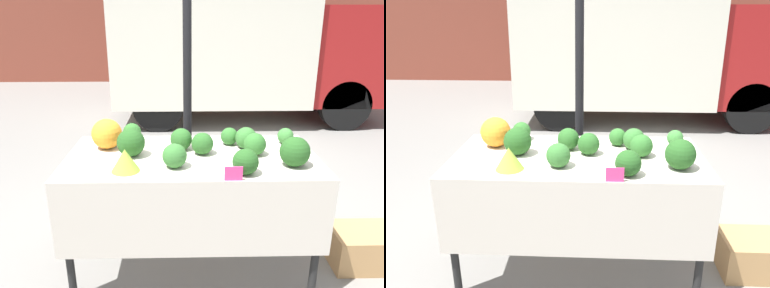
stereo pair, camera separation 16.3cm
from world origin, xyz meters
TOP-DOWN VIEW (x-y plane):
  - ground_plane at (0.00, 0.00)m, footprint 40.00×40.00m
  - tent_pole at (-0.02, 0.71)m, footprint 0.07×0.07m
  - parked_truck at (0.90, 4.07)m, footprint 4.43×1.82m
  - market_table at (0.00, -0.07)m, footprint 1.66×0.83m
  - orange_cauliflower at (-0.59, 0.15)m, footprint 0.21×0.21m
  - romanesco_head at (-0.40, -0.25)m, footprint 0.17×0.17m
  - broccoli_head_0 at (-0.44, 0.31)m, footprint 0.13×0.13m
  - broccoli_head_1 at (0.42, -0.00)m, footprint 0.15×0.15m
  - broccoli_head_2 at (-0.11, -0.20)m, footprint 0.15×0.15m
  - broccoli_head_3 at (0.38, 0.13)m, footprint 0.15×0.15m
  - broccoli_head_4 at (0.07, 0.02)m, footprint 0.15×0.15m
  - broccoli_head_5 at (0.63, -0.19)m, footprint 0.19×0.19m
  - broccoli_head_6 at (-0.07, 0.12)m, footprint 0.15×0.15m
  - broccoli_head_7 at (-0.40, 0.00)m, footprint 0.19×0.19m
  - broccoli_head_8 at (0.68, 0.22)m, footprint 0.12×0.12m
  - broccoli_head_9 at (0.27, 0.21)m, footprint 0.12×0.12m
  - broccoli_head_10 at (0.31, -0.31)m, footprint 0.16×0.16m
  - price_sign at (0.23, -0.40)m, footprint 0.10×0.01m
  - produce_crate at (1.27, -0.02)m, footprint 0.51×0.35m

SIDE VIEW (x-z plane):
  - ground_plane at x=0.00m, z-range 0.00..0.00m
  - produce_crate at x=1.27m, z-range 0.00..0.27m
  - market_table at x=0.00m, z-range 0.32..1.18m
  - price_sign at x=0.23m, z-range 0.86..0.95m
  - broccoli_head_8 at x=0.68m, z-range 0.86..0.98m
  - broccoli_head_9 at x=0.27m, z-range 0.86..0.99m
  - broccoli_head_0 at x=-0.44m, z-range 0.86..1.00m
  - romanesco_head at x=-0.40m, z-range 0.86..1.00m
  - broccoli_head_4 at x=0.07m, z-range 0.86..1.01m
  - broccoli_head_1 at x=0.42m, z-range 0.86..1.01m
  - broccoli_head_6 at x=-0.07m, z-range 0.86..1.02m
  - broccoli_head_3 at x=0.38m, z-range 0.86..1.02m
  - broccoli_head_2 at x=-0.11m, z-range 0.86..1.02m
  - broccoli_head_10 at x=0.31m, z-range 0.86..1.02m
  - broccoli_head_7 at x=-0.40m, z-range 0.86..1.05m
  - broccoli_head_5 at x=0.63m, z-range 0.86..1.05m
  - orange_cauliflower at x=-0.59m, z-range 0.86..1.07m
  - tent_pole at x=-0.02m, z-range 0.00..2.46m
  - parked_truck at x=0.90m, z-range 0.08..2.53m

